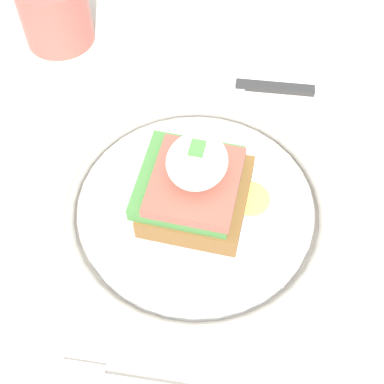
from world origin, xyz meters
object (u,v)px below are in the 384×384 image
Objects in this scene: sandwich at (192,184)px; cup at (55,11)px; plate at (192,208)px; knife at (240,85)px.

cup is (0.21, 0.21, -0.01)m from sandwich.
plate is 0.30m from cup.
plate is at bearing -134.61° from cup.
sandwich is 0.29m from cup.
cup reaches higher than knife.
plate is at bearing 174.95° from knife.
knife is (0.17, -0.02, -0.04)m from sandwich.
plate is 0.18m from knife.
sandwich is 0.59× the size of knife.
plate is at bearing 167.61° from sandwich.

